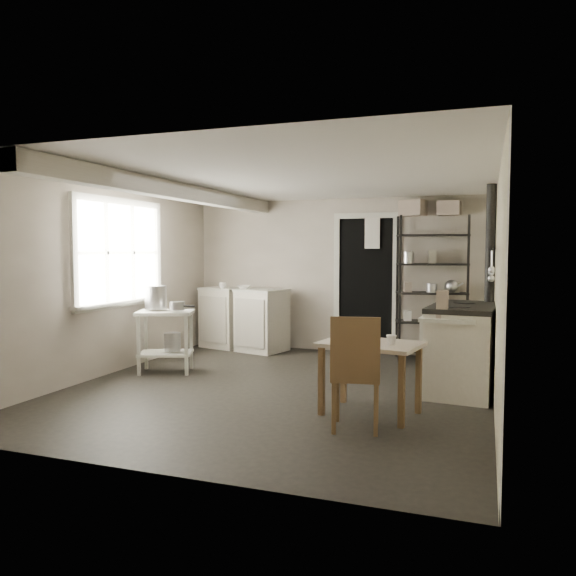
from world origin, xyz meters
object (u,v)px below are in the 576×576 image
(prep_table, at_px, (166,341))
(shelf_rack, at_px, (431,292))
(stockpot, at_px, (156,297))
(flour_sack, at_px, (433,345))
(work_table, at_px, (370,374))
(base_cabinets, at_px, (244,319))
(stove, at_px, (463,351))
(chair, at_px, (356,373))

(prep_table, height_order, shelf_rack, shelf_rack)
(stockpot, relative_size, flour_sack, 0.62)
(work_table, distance_m, flour_sack, 2.68)
(base_cabinets, bearing_deg, stockpot, -86.87)
(work_table, bearing_deg, base_cabinets, 132.27)
(stove, bearing_deg, stockpot, -171.40)
(work_table, bearing_deg, stove, 56.57)
(stove, xyz_separation_m, work_table, (-0.78, -1.18, -0.06))
(work_table, xyz_separation_m, chair, (-0.03, -0.47, 0.10))
(chair, bearing_deg, shelf_rack, 74.98)
(shelf_rack, height_order, chair, shelf_rack)
(stockpot, relative_size, work_table, 0.33)
(shelf_rack, xyz_separation_m, chair, (-0.31, -3.39, -0.46))
(base_cabinets, distance_m, chair, 4.12)
(work_table, height_order, flour_sack, work_table)
(stockpot, height_order, flour_sack, stockpot)
(base_cabinets, height_order, chair, chair)
(stockpot, xyz_separation_m, shelf_rack, (3.20, 1.98, 0.01))
(chair, xyz_separation_m, flour_sack, (0.37, 3.12, -0.24))
(stockpot, relative_size, shelf_rack, 0.14)
(prep_table, bearing_deg, flour_sack, 28.97)
(stove, xyz_separation_m, flour_sack, (-0.44, 1.47, -0.20))
(shelf_rack, height_order, work_table, shelf_rack)
(base_cabinets, height_order, stove, base_cabinets)
(flour_sack, bearing_deg, stove, -73.36)
(work_table, xyz_separation_m, flour_sack, (0.34, 2.65, -0.14))
(work_table, bearing_deg, stockpot, 162.10)
(shelf_rack, bearing_deg, base_cabinets, 167.28)
(stockpot, height_order, shelf_rack, shelf_rack)
(stove, distance_m, chair, 1.83)
(prep_table, relative_size, shelf_rack, 0.38)
(prep_table, height_order, base_cabinets, base_cabinets)
(prep_table, bearing_deg, work_table, -18.46)
(shelf_rack, bearing_deg, chair, -110.49)
(stove, bearing_deg, chair, -111.29)
(flour_sack, bearing_deg, work_table, -97.28)
(base_cabinets, xyz_separation_m, flour_sack, (2.88, -0.15, -0.22))
(work_table, relative_size, chair, 0.90)
(flour_sack, bearing_deg, chair, -96.78)
(prep_table, height_order, stove, stove)
(prep_table, height_order, stockpot, stockpot)
(shelf_rack, bearing_deg, work_table, -110.69)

